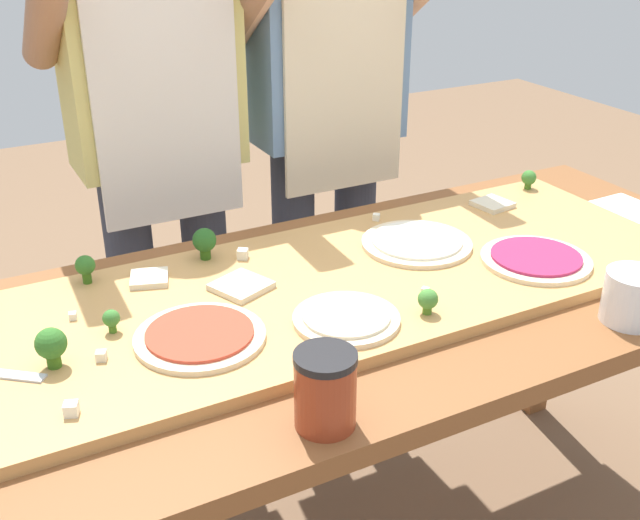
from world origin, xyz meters
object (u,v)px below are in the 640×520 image
(pizza_whole_white_garlic, at_px, (417,243))
(cheese_crumble_b, at_px, (73,316))
(broccoli_floret_front_left, at_px, (51,345))
(cook_left, at_px, (157,125))
(cook_right, at_px, (327,102))
(pizza_whole_cheese_artichoke, at_px, (346,318))
(broccoli_floret_front_mid, at_px, (428,300))
(broccoli_floret_back_left, at_px, (205,241))
(pizza_slice_center, at_px, (149,278))
(prep_table, at_px, (349,340))
(broccoli_floret_back_right, at_px, (529,178))
(flour_cup, at_px, (632,300))
(recipe_note, at_px, (630,209))
(cheese_crumble_f, at_px, (243,254))
(sauce_jar, at_px, (325,390))
(pizza_whole_beet_magenta, at_px, (536,259))
(broccoli_floret_back_mid, at_px, (111,319))
(pizza_whole_tomato_red, at_px, (200,336))
(cheese_crumble_c, at_px, (71,409))
(broccoli_floret_center_right, at_px, (85,266))
(cheese_crumble_a, at_px, (101,356))
(cheese_crumble_e, at_px, (376,217))
(pizza_slice_far_left, at_px, (493,204))
(cheese_crumble_d, at_px, (425,291))
(pizza_slice_near_left, at_px, (241,286))

(pizza_whole_white_garlic, xyz_separation_m, cheese_crumble_b, (-0.72, 0.03, -0.00))
(broccoli_floret_front_left, bearing_deg, pizza_whole_white_garlic, 8.22)
(cook_left, xyz_separation_m, cook_right, (0.46, 0.00, 0.00))
(pizza_whole_cheese_artichoke, xyz_separation_m, broccoli_floret_front_left, (-0.49, 0.10, 0.03))
(broccoli_floret_front_mid, bearing_deg, broccoli_floret_back_left, 124.47)
(pizza_slice_center, relative_size, broccoli_floret_front_mid, 1.49)
(prep_table, bearing_deg, broccoli_floret_back_right, 20.51)
(pizza_slice_center, xyz_separation_m, cook_left, (0.17, 0.44, 0.17))
(broccoli_floret_back_left, xyz_separation_m, flour_cup, (0.62, -0.57, -0.02))
(broccoli_floret_back_left, xyz_separation_m, recipe_note, (1.05, -0.18, -0.06))
(cheese_crumble_f, bearing_deg, sauce_jar, -99.70)
(pizza_whole_beet_magenta, xyz_separation_m, cook_right, (-0.10, 0.73, 0.17))
(broccoli_floret_back_mid, distance_m, cook_left, 0.68)
(pizza_whole_tomato_red, distance_m, cheese_crumble_b, 0.25)
(cheese_crumble_c, height_order, sauce_jar, sauce_jar)
(broccoli_floret_back_left, distance_m, broccoli_floret_center_right, 0.24)
(broccoli_floret_front_mid, bearing_deg, cheese_crumble_a, 167.70)
(cheese_crumble_f, height_order, recipe_note, cheese_crumble_f)
(prep_table, distance_m, recipe_note, 0.85)
(broccoli_floret_back_mid, height_order, cheese_crumble_a, broccoli_floret_back_mid)
(cheese_crumble_e, bearing_deg, broccoli_floret_center_right, -179.73)
(pizza_slice_far_left, bearing_deg, sauce_jar, -144.77)
(cheese_crumble_f, xyz_separation_m, recipe_note, (0.98, -0.14, -0.03))
(cheese_crumble_c, height_order, cook_right, cook_right)
(prep_table, bearing_deg, cheese_crumble_d, -40.13)
(cheese_crumble_c, height_order, flour_cup, flour_cup)
(pizza_slice_far_left, height_order, cheese_crumble_a, cheese_crumble_a)
(pizza_whole_cheese_artichoke, relative_size, cheese_crumble_b, 14.68)
(pizza_slice_near_left, distance_m, cheese_crumble_f, 0.13)
(pizza_whole_tomato_red, height_order, pizza_whole_cheese_artichoke, same)
(pizza_whole_cheese_artichoke, xyz_separation_m, cheese_crumble_c, (-0.49, -0.05, 0.00))
(flour_cup, bearing_deg, broccoli_floret_back_right, 65.66)
(sauce_jar, xyz_separation_m, cook_left, (0.06, 0.97, 0.14))
(broccoli_floret_front_mid, relative_size, flour_cup, 0.45)
(flour_cup, bearing_deg, cheese_crumble_b, 154.29)
(broccoli_floret_back_left, xyz_separation_m, cheese_crumble_b, (-0.30, -0.13, -0.03))
(pizza_slice_center, distance_m, broccoli_floret_center_right, 0.12)
(sauce_jar, bearing_deg, cheese_crumble_b, 121.52)
(pizza_slice_near_left, xyz_separation_m, cheese_crumble_b, (-0.31, 0.03, 0.00))
(broccoli_floret_back_left, relative_size, flour_cup, 0.63)
(broccoli_floret_center_right, bearing_deg, pizza_slice_center, -24.45)
(flour_cup, xyz_separation_m, cook_left, (-0.58, 0.96, 0.16))
(pizza_slice_near_left, bearing_deg, broccoli_floret_back_right, 10.64)
(broccoli_floret_center_right, bearing_deg, cheese_crumble_a, -98.12)
(pizza_slice_far_left, bearing_deg, cheese_crumble_f, 178.78)
(broccoli_floret_back_mid, xyz_separation_m, cheese_crumble_d, (0.56, -0.14, -0.02))
(pizza_whole_white_garlic, relative_size, cheese_crumble_a, 14.42)
(cheese_crumble_b, height_order, recipe_note, cheese_crumble_b)
(prep_table, height_order, pizza_whole_beet_magenta, pizza_whole_beet_magenta)
(cheese_crumble_f, bearing_deg, broccoli_floret_front_left, -151.65)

